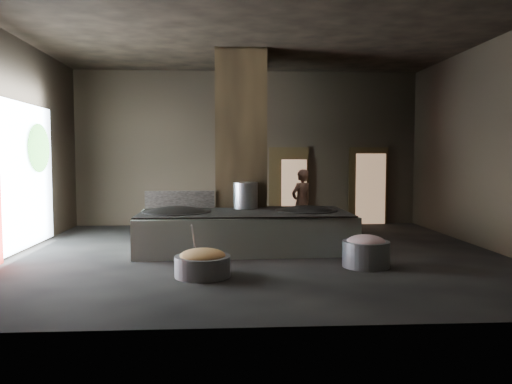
{
  "coord_description": "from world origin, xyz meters",
  "views": [
    {
      "loc": [
        -0.66,
        -10.21,
        2.0
      ],
      "look_at": [
        -0.01,
        0.44,
        1.25
      ],
      "focal_mm": 35.0,
      "sensor_mm": 36.0,
      "label": 1
    }
  ],
  "objects": [
    {
      "name": "cook",
      "position": [
        1.26,
        2.26,
        0.85
      ],
      "size": [
        0.73,
        0.68,
        1.69
      ],
      "primitive_type": "imported",
      "rotation": [
        0.0,
        0.0,
        3.74
      ],
      "color": "brown",
      "rests_on": "ground"
    },
    {
      "name": "left_opening",
      "position": [
        -4.95,
        0.2,
        1.6
      ],
      "size": [
        0.04,
        4.2,
        3.1
      ],
      "primitive_type": "cube",
      "color": "white",
      "rests_on": "ground"
    },
    {
      "name": "meat_basin",
      "position": [
        1.89,
        -1.37,
        0.23
      ],
      "size": [
        1.13,
        1.13,
        0.47
      ],
      "primitive_type": "cylinder",
      "rotation": [
        0.0,
        0.0,
        0.43
      ],
      "color": "slate",
      "rests_on": "ground"
    },
    {
      "name": "pillar",
      "position": [
        -0.3,
        1.9,
        2.25
      ],
      "size": [
        1.2,
        1.2,
        4.5
      ],
      "primitive_type": "cube",
      "color": "black",
      "rests_on": "ground"
    },
    {
      "name": "front_wall",
      "position": [
        0.0,
        -4.55,
        2.25
      ],
      "size": [
        10.0,
        0.1,
        4.5
      ],
      "primitive_type": "cube",
      "color": "black",
      "rests_on": "ground"
    },
    {
      "name": "ceiling",
      "position": [
        0.0,
        0.0,
        4.55
      ],
      "size": [
        10.0,
        9.0,
        0.1
      ],
      "primitive_type": "cube",
      "color": "black",
      "rests_on": "back_wall"
    },
    {
      "name": "wok_right",
      "position": [
        1.09,
        0.54,
        0.75
      ],
      "size": [
        1.33,
        1.33,
        0.37
      ],
      "primitive_type": "ellipsoid",
      "color": "black",
      "rests_on": "hearth_platform"
    },
    {
      "name": "wok_left",
      "position": [
        -1.71,
        0.44,
        0.75
      ],
      "size": [
        1.43,
        1.43,
        0.39
      ],
      "primitive_type": "ellipsoid",
      "color": "black",
      "rests_on": "hearth_platform"
    },
    {
      "name": "left_wall",
      "position": [
        -5.05,
        0.0,
        2.25
      ],
      "size": [
        0.1,
        9.0,
        4.5
      ],
      "primitive_type": "cube",
      "color": "black",
      "rests_on": "ground"
    },
    {
      "name": "hearth_platform",
      "position": [
        -0.26,
        0.49,
        0.39
      ],
      "size": [
        4.62,
        2.35,
        0.79
      ],
      "primitive_type": "cube",
      "rotation": [
        0.0,
        0.0,
        0.04
      ],
      "color": "silver",
      "rests_on": "ground"
    },
    {
      "name": "ladle",
      "position": [
        -1.2,
        -1.78,
        0.55
      ],
      "size": [
        0.09,
        0.37,
        0.67
      ],
      "primitive_type": "cylinder",
      "rotation": [
        0.49,
        0.0,
        -0.17
      ],
      "color": "gray",
      "rests_on": "veg_basin"
    },
    {
      "name": "wok_right_rim",
      "position": [
        1.09,
        0.54,
        0.82
      ],
      "size": [
        1.36,
        1.36,
        0.05
      ],
      "primitive_type": "cylinder",
      "color": "black",
      "rests_on": "hearth_platform"
    },
    {
      "name": "doorway_far_glow",
      "position": [
        3.66,
        4.4,
        1.05
      ],
      "size": [
        0.89,
        0.04,
        2.11
      ],
      "primitive_type": "cube",
      "color": "#8C6647",
      "rests_on": "ground"
    },
    {
      "name": "doorway_near",
      "position": [
        1.2,
        4.45,
        1.1
      ],
      "size": [
        1.18,
        0.08,
        2.38
      ],
      "primitive_type": "cube",
      "color": "black",
      "rests_on": "ground"
    },
    {
      "name": "veg_basin",
      "position": [
        -1.05,
        -1.93,
        0.17
      ],
      "size": [
        1.15,
        1.15,
        0.35
      ],
      "primitive_type": "cylinder",
      "rotation": [
        0.0,
        0.0,
        0.27
      ],
      "color": "slate",
      "rests_on": "ground"
    },
    {
      "name": "doorway_near_glow",
      "position": [
        1.35,
        4.33,
        1.05
      ],
      "size": [
        0.74,
        0.04,
        1.76
      ],
      "primitive_type": "cube",
      "color": "#8C6647",
      "rests_on": "ground"
    },
    {
      "name": "stock_pot",
      "position": [
        -0.21,
        1.04,
        1.13
      ],
      "size": [
        0.55,
        0.55,
        0.59
      ],
      "primitive_type": "cylinder",
      "color": "gray",
      "rests_on": "hearth_platform"
    },
    {
      "name": "splash_guard",
      "position": [
        -1.71,
        1.24,
        1.03
      ],
      "size": [
        1.58,
        0.12,
        0.39
      ],
      "primitive_type": "cube",
      "rotation": [
        0.0,
        0.0,
        0.04
      ],
      "color": "black",
      "rests_on": "hearth_platform"
    },
    {
      "name": "meat_fill",
      "position": [
        1.89,
        -1.37,
        0.45
      ],
      "size": [
        0.71,
        0.71,
        0.27
      ],
      "primitive_type": "ellipsoid",
      "color": "#A46265",
      "rests_on": "meat_basin"
    },
    {
      "name": "doorway_far",
      "position": [
        3.6,
        4.45,
        1.1
      ],
      "size": [
        1.18,
        0.08,
        2.38
      ],
      "primitive_type": "cube",
      "color": "black",
      "rests_on": "ground"
    },
    {
      "name": "veg_fill",
      "position": [
        -1.05,
        -1.93,
        0.35
      ],
      "size": [
        0.77,
        0.77,
        0.24
      ],
      "primitive_type": "ellipsoid",
      "color": "#929147",
      "rests_on": "veg_basin"
    },
    {
      "name": "floor",
      "position": [
        0.0,
        0.0,
        -0.05
      ],
      "size": [
        10.0,
        9.0,
        0.1
      ],
      "primitive_type": "cube",
      "color": "black",
      "rests_on": "ground"
    },
    {
      "name": "platform_cap",
      "position": [
        -0.26,
        0.49,
        0.82
      ],
      "size": [
        4.43,
        2.13,
        0.03
      ],
      "primitive_type": "cube",
      "color": "black",
      "rests_on": "hearth_platform"
    },
    {
      "name": "right_wall",
      "position": [
        5.05,
        0.0,
        2.25
      ],
      "size": [
        0.1,
        9.0,
        4.5
      ],
      "primitive_type": "cube",
      "color": "black",
      "rests_on": "ground"
    },
    {
      "name": "back_wall",
      "position": [
        0.0,
        4.55,
        2.25
      ],
      "size": [
        10.0,
        0.1,
        4.5
      ],
      "primitive_type": "cube",
      "color": "black",
      "rests_on": "ground"
    },
    {
      "name": "wok_left_rim",
      "position": [
        -1.71,
        0.44,
        0.82
      ],
      "size": [
        1.46,
        1.46,
        0.05
      ],
      "primitive_type": "cylinder",
      "color": "black",
      "rests_on": "hearth_platform"
    },
    {
      "name": "tree_silhouette",
      "position": [
        -4.85,
        1.3,
        2.2
      ],
      "size": [
        0.28,
        1.1,
        1.1
      ],
      "primitive_type": "ellipsoid",
      "color": "#194714",
      "rests_on": "left_opening"
    }
  ]
}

